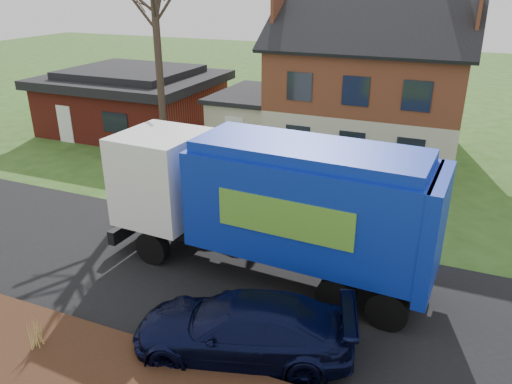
% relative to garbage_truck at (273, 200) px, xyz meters
% --- Properties ---
extents(ground, '(120.00, 120.00, 0.00)m').
position_rel_garbage_truck_xyz_m(ground, '(-1.72, -0.95, -2.51)').
color(ground, '#2E4E1A').
rests_on(ground, ground).
extents(road, '(80.00, 7.00, 0.02)m').
position_rel_garbage_truck_xyz_m(road, '(-1.72, -0.95, -2.50)').
color(road, black).
rests_on(road, ground).
extents(main_house, '(12.95, 8.95, 9.26)m').
position_rel_garbage_truck_xyz_m(main_house, '(-0.23, 12.96, 1.51)').
color(main_house, beige).
rests_on(main_house, ground).
extents(ranch_house, '(9.80, 8.20, 3.70)m').
position_rel_garbage_truck_xyz_m(ranch_house, '(-13.72, 12.05, -0.70)').
color(ranch_house, maroon).
rests_on(ranch_house, ground).
extents(garbage_truck, '(10.31, 3.27, 4.36)m').
position_rel_garbage_truck_xyz_m(garbage_truck, '(0.00, 0.00, 0.00)').
color(garbage_truck, black).
rests_on(garbage_truck, ground).
extents(silver_sedan, '(4.63, 3.09, 1.44)m').
position_rel_garbage_truck_xyz_m(silver_sedan, '(-3.25, 2.92, -1.79)').
color(silver_sedan, '#929699').
rests_on(silver_sedan, ground).
extents(navy_wagon, '(5.75, 3.58, 1.56)m').
position_rel_garbage_truck_xyz_m(navy_wagon, '(0.68, -3.74, -1.74)').
color(navy_wagon, black).
rests_on(navy_wagon, ground).
extents(grass_clump_mid, '(0.30, 0.25, 0.84)m').
position_rel_garbage_truck_xyz_m(grass_clump_mid, '(-3.86, -5.71, -1.79)').
color(grass_clump_mid, tan).
rests_on(grass_clump_mid, mulch_verge).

